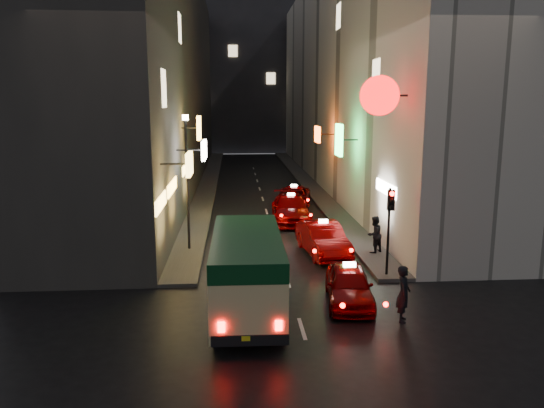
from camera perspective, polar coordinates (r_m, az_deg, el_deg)
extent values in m
plane|color=black|center=(13.44, 5.56, -20.21)|extent=(120.00, 120.00, 0.00)
cube|color=#353230|center=(45.76, -11.92, 13.29)|extent=(6.00, 52.00, 18.00)
cube|color=#F7C156|center=(21.65, -8.88, 4.28)|extent=(0.18, 1.62, 0.92)
cube|color=white|center=(27.74, -7.32, 5.78)|extent=(0.18, 2.14, 0.97)
cube|color=#FAB63E|center=(30.70, -7.87, 8.11)|extent=(0.18, 1.28, 1.36)
cube|color=#F7C156|center=(21.51, -11.90, 0.15)|extent=(0.10, 2.94, 0.55)
cube|color=#FAB63E|center=(25.38, -10.72, 1.82)|extent=(0.10, 3.42, 0.55)
cube|color=#F7C156|center=(31.98, -9.38, 3.72)|extent=(0.10, 2.96, 0.55)
cube|color=#FFE5B2|center=(23.52, -11.58, 12.09)|extent=(0.06, 1.30, 1.60)
cube|color=#FFE5B2|center=(31.73, -9.91, 18.14)|extent=(0.06, 1.30, 1.60)
cube|color=beige|center=(46.47, 8.60, 13.36)|extent=(6.00, 52.00, 18.00)
cylinder|color=#F20A0A|center=(22.19, 11.51, 11.37)|extent=(1.60, 0.18, 1.60)
cube|color=#32FF5E|center=(30.47, 7.22, 6.86)|extent=(0.18, 1.47, 1.81)
cube|color=#FF4F0C|center=(37.47, 4.91, 7.48)|extent=(0.18, 1.69, 1.11)
cube|color=white|center=(25.11, 12.18, 1.66)|extent=(0.10, 3.12, 0.55)
cube|color=#FFE5B2|center=(27.28, 11.13, 13.39)|extent=(0.06, 1.30, 1.60)
cube|color=#FFE5B2|center=(37.42, 7.17, 19.41)|extent=(0.06, 1.30, 1.60)
cube|color=#36363B|center=(77.46, -2.68, 13.94)|extent=(30.00, 10.00, 22.00)
cube|color=#44413F|center=(45.90, -6.83, 2.26)|extent=(1.50, 52.00, 0.15)
cube|color=#44413F|center=(46.27, 3.75, 2.39)|extent=(1.50, 52.00, 0.15)
cube|color=beige|center=(17.44, -2.71, -7.12)|extent=(2.25, 6.25, 2.28)
cube|color=#0B3719|center=(17.19, -2.73, -4.32)|extent=(2.27, 6.27, 0.57)
cube|color=black|center=(17.67, -2.74, -6.11)|extent=(2.25, 3.76, 0.52)
cube|color=black|center=(14.96, -2.36, -14.37)|extent=(2.14, 0.20, 0.31)
cube|color=#FF0A05|center=(14.72, -5.48, -13.06)|extent=(0.19, 0.06, 0.29)
cube|color=#FF0A05|center=(14.76, 0.73, -12.94)|extent=(0.19, 0.06, 0.29)
cylinder|color=black|center=(19.70, -5.68, -8.52)|extent=(0.23, 0.79, 0.79)
cylinder|color=black|center=(16.05, 1.07, -13.14)|extent=(0.23, 0.79, 0.79)
imported|color=#720000|center=(18.85, 8.28, -8.31)|extent=(2.52, 5.00, 1.53)
cube|color=white|center=(18.59, 8.36, -5.82)|extent=(0.44, 0.23, 0.16)
sphere|color=#FF0A05|center=(16.71, 7.59, -10.78)|extent=(0.16, 0.16, 0.16)
sphere|color=#FF0A05|center=(17.02, 12.13, -10.52)|extent=(0.16, 0.16, 0.16)
imported|color=#720000|center=(24.47, 5.51, -3.48)|extent=(2.86, 5.68, 1.74)
cube|color=white|center=(24.25, 5.55, -1.29)|extent=(0.44, 0.23, 0.16)
sphere|color=#FF0A05|center=(21.98, 4.60, -5.07)|extent=(0.16, 0.16, 0.16)
sphere|color=#FF0A05|center=(22.26, 8.53, -4.95)|extent=(0.16, 0.16, 0.16)
imported|color=#720000|center=(31.08, 2.05, -0.27)|extent=(2.52, 5.74, 1.80)
cube|color=white|center=(30.91, 2.06, 1.53)|extent=(0.43, 0.20, 0.16)
sphere|color=#FF0A05|center=(28.50, 1.01, -1.25)|extent=(0.16, 0.16, 0.16)
sphere|color=#FF0A05|center=(28.68, 4.18, -1.20)|extent=(0.16, 0.16, 0.16)
imported|color=#720000|center=(35.88, 2.36, 1.00)|extent=(2.70, 4.98, 1.50)
cube|color=white|center=(35.74, 2.37, 2.33)|extent=(0.44, 0.25, 0.16)
sphere|color=#FF0A05|center=(33.70, 1.65, 0.39)|extent=(0.16, 0.16, 0.16)
sphere|color=#FF0A05|center=(33.86, 3.89, 0.42)|extent=(0.16, 0.16, 0.16)
imported|color=black|center=(17.61, 13.97, -8.97)|extent=(0.61, 0.78, 2.08)
imported|color=black|center=(24.59, 10.96, -2.98)|extent=(0.85, 0.79, 1.92)
cylinder|color=black|center=(21.42, 12.40, -2.93)|extent=(0.10, 0.10, 3.50)
cube|color=black|center=(20.99, 12.68, 0.40)|extent=(0.26, 0.18, 0.80)
sphere|color=#FF0A05|center=(20.84, 12.80, 1.08)|extent=(0.18, 0.18, 0.18)
sphere|color=black|center=(20.88, 12.77, 0.35)|extent=(0.17, 0.17, 0.17)
sphere|color=black|center=(20.93, 12.74, -0.38)|extent=(0.17, 0.17, 0.17)
cylinder|color=black|center=(24.72, -9.08, 1.98)|extent=(0.12, 0.12, 6.00)
cylinder|color=#FFE5BF|center=(24.43, -9.30, 9.18)|extent=(0.28, 0.28, 0.25)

